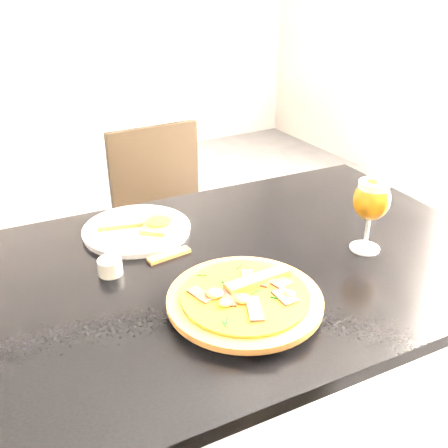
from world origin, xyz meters
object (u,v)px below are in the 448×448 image
dining_table (244,291)px  chair_far (169,227)px  beer_glass (372,200)px  pizza (245,297)px

dining_table → chair_far: size_ratio=1.52×
chair_far → beer_glass: (0.14, -0.87, 0.42)m
chair_far → pizza: 1.01m
chair_far → pizza: (-0.23, -0.93, 0.32)m
dining_table → pizza: pizza is taller
dining_table → chair_far: bearing=83.7°
chair_far → beer_glass: beer_glass is taller
chair_far → beer_glass: bearing=-81.3°
dining_table → beer_glass: bearing=-17.1°
chair_far → pizza: chair_far is taller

